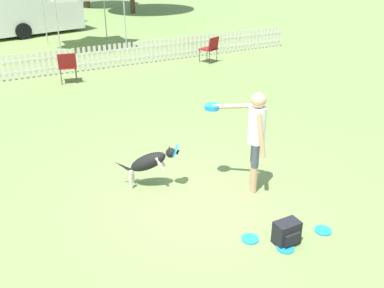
{
  "coord_description": "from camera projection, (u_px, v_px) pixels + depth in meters",
  "views": [
    {
      "loc": [
        -2.86,
        -5.05,
        3.75
      ],
      "look_at": [
        0.06,
        0.45,
        0.81
      ],
      "focal_mm": 40.0,
      "sensor_mm": 36.0,
      "label": 1
    }
  ],
  "objects": [
    {
      "name": "handler_person",
      "position": [
        254.0,
        130.0,
        6.74
      ],
      "size": [
        0.8,
        1.01,
        1.69
      ],
      "rotation": [
        0.0,
        0.0,
        1.03
      ],
      "color": "tan",
      "rests_on": "ground_plane"
    },
    {
      "name": "folding_chair_blue_left",
      "position": [
        67.0,
        65.0,
        12.38
      ],
      "size": [
        0.6,
        0.61,
        0.9
      ],
      "rotation": [
        0.0,
        0.0,
        2.96
      ],
      "color": "#333338",
      "rests_on": "ground_plane"
    },
    {
      "name": "frisbee_near_dog",
      "position": [
        285.0,
        248.0,
        5.77
      ],
      "size": [
        0.24,
        0.24,
        0.02
      ],
      "color": "#1E8CD8",
      "rests_on": "ground_plane"
    },
    {
      "name": "backpack_on_grass",
      "position": [
        287.0,
        233.0,
        5.83
      ],
      "size": [
        0.35,
        0.26,
        0.33
      ],
      "color": "black",
      "rests_on": "ground_plane"
    },
    {
      "name": "picket_fence",
      "position": [
        71.0,
        61.0,
        13.43
      ],
      "size": [
        16.6,
        0.04,
        0.77
      ],
      "color": "silver",
      "rests_on": "ground_plane"
    },
    {
      "name": "ground_plane",
      "position": [
        202.0,
        201.0,
        6.85
      ],
      "size": [
        240.0,
        240.0,
        0.0
      ],
      "primitive_type": "plane",
      "color": "olive"
    },
    {
      "name": "equipment_trailer",
      "position": [
        24.0,
        7.0,
        18.96
      ],
      "size": [
        5.57,
        3.21,
        2.18
      ],
      "rotation": [
        0.0,
        0.0,
        0.21
      ],
      "color": "white",
      "rests_on": "ground_plane"
    },
    {
      "name": "frisbee_near_handler",
      "position": [
        250.0,
        239.0,
        5.95
      ],
      "size": [
        0.24,
        0.24,
        0.02
      ],
      "color": "#1E8CD8",
      "rests_on": "ground_plane"
    },
    {
      "name": "folding_chair_center",
      "position": [
        211.0,
        47.0,
        14.54
      ],
      "size": [
        0.67,
        0.68,
        0.88
      ],
      "rotation": [
        0.0,
        0.0,
        3.54
      ],
      "color": "#333338",
      "rests_on": "ground_plane"
    },
    {
      "name": "frisbee_midfield",
      "position": [
        323.0,
        231.0,
        6.12
      ],
      "size": [
        0.24,
        0.24,
        0.02
      ],
      "color": "#1E8CD8",
      "rests_on": "ground_plane"
    },
    {
      "name": "leaping_dog",
      "position": [
        150.0,
        161.0,
        7.06
      ],
      "size": [
        1.03,
        0.7,
        0.79
      ],
      "rotation": [
        0.0,
        0.0,
        -2.11
      ],
      "color": "black",
      "rests_on": "ground_plane"
    }
  ]
}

